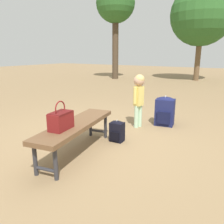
# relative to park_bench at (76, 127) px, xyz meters

# --- Properties ---
(ground_plane) EXTENTS (40.00, 40.00, 0.00)m
(ground_plane) POSITION_rel_park_bench_xyz_m (0.71, 0.05, -0.39)
(ground_plane) COLOR #8C704C
(ground_plane) RESTS_ON ground
(park_bench) EXTENTS (1.65, 0.68, 0.45)m
(park_bench) POSITION_rel_park_bench_xyz_m (0.00, 0.00, 0.00)
(park_bench) COLOR brown
(park_bench) RESTS_ON ground
(handbag) EXTENTS (0.34, 0.22, 0.37)m
(handbag) POSITION_rel_park_bench_xyz_m (-0.31, -0.02, 0.18)
(handbag) COLOR maroon
(handbag) RESTS_ON park_bench
(child_standing) EXTENTS (0.27, 0.20, 1.00)m
(child_standing) POSITION_rel_park_bench_xyz_m (1.52, -0.23, 0.28)
(child_standing) COLOR #B2D8B2
(child_standing) RESTS_ON ground
(backpack_large) EXTENTS (0.35, 0.39, 0.60)m
(backpack_large) POSITION_rel_park_bench_xyz_m (1.90, -0.61, -0.10)
(backpack_large) COLOR #191E4C
(backpack_large) RESTS_ON ground
(backpack_small) EXTENTS (0.20, 0.22, 0.36)m
(backpack_small) POSITION_rel_park_bench_xyz_m (0.68, -0.25, -0.21)
(backpack_small) COLOR black
(backpack_small) RESTS_ON ground
(tree_mid) EXTENTS (1.98, 1.98, 4.81)m
(tree_mid) POSITION_rel_park_bench_xyz_m (8.37, 4.44, 3.34)
(tree_mid) COLOR #473828
(tree_mid) RESTS_ON ground
(tree_far) EXTENTS (3.00, 3.00, 4.67)m
(tree_far) POSITION_rel_park_bench_xyz_m (9.93, 0.53, 2.77)
(tree_far) COLOR brown
(tree_far) RESTS_ON ground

